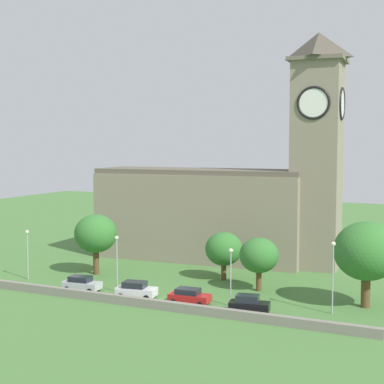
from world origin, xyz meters
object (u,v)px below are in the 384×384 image
object	(u,v)px
streetlamp_west_end	(27,246)
streetlamp_west_mid	(117,254)
car_silver	(82,283)
church	(228,199)
streetlamp_central	(231,267)
car_red	(189,296)
tree_riverside_west	(367,251)
car_white	(136,290)
tree_by_tower	(259,256)
streetlamp_east_mid	(333,266)
car_black	(249,304)
tree_riverside_east	(224,249)
tree_churchyard	(96,234)

from	to	relation	value
streetlamp_west_end	streetlamp_west_mid	size ratio (longest dim) A/B	0.96
car_silver	streetlamp_west_mid	size ratio (longest dim) A/B	0.70
church	streetlamp_west_mid	distance (m)	23.21
streetlamp_central	car_silver	bearing A→B (deg)	-175.46
car_silver	streetlamp_central	bearing A→B (deg)	4.54
car_red	tree_riverside_west	distance (m)	19.11
car_white	tree_by_tower	size ratio (longest dim) A/B	0.75
streetlamp_east_mid	church	bearing A→B (deg)	133.10
car_black	streetlamp_west_mid	xyz separation A→B (m)	(-16.68, 1.92, 3.42)
tree_riverside_east	streetlamp_east_mid	bearing A→B (deg)	-30.83
streetlamp_central	tree_by_tower	world-z (taller)	tree_by_tower
streetlamp_east_mid	streetlamp_west_mid	bearing A→B (deg)	-176.28
car_silver	streetlamp_west_end	distance (m)	10.38
streetlamp_west_mid	church	bearing A→B (deg)	77.39
streetlamp_west_mid	streetlamp_east_mid	size ratio (longest dim) A/B	0.89
streetlamp_west_mid	tree_riverside_east	xyz separation A→B (m)	(8.88, 10.75, -0.50)
church	car_white	size ratio (longest dim) A/B	7.78
car_red	tree_churchyard	distance (m)	19.22
car_red	car_black	xyz separation A→B (m)	(7.01, -0.87, 0.13)
car_silver	car_black	xyz separation A→B (m)	(20.64, -0.54, 0.09)
car_silver	streetlamp_east_mid	bearing A→B (deg)	5.99
streetlamp_west_end	streetlamp_east_mid	bearing A→B (deg)	1.33
car_silver	tree_riverside_west	size ratio (longest dim) A/B	0.50
streetlamp_west_mid	tree_by_tower	bearing A→B (deg)	26.62
car_red	streetlamp_west_mid	xyz separation A→B (m)	(-9.67, 1.05, 3.55)
church	car_black	world-z (taller)	church
church	car_white	world-z (taller)	church
tree_riverside_west	tree_by_tower	size ratio (longest dim) A/B	1.45
streetlamp_west_end	tree_churchyard	world-z (taller)	tree_churchyard
church	streetlamp_central	size ratio (longest dim) A/B	5.92
streetlamp_west_end	streetlamp_east_mid	distance (m)	37.83
tree_riverside_west	car_black	bearing A→B (deg)	-144.11
tree_riverside_east	car_red	bearing A→B (deg)	-86.17
church	tree_riverside_west	xyz separation A→B (m)	(21.94, -16.72, -3.15)
church	streetlamp_east_mid	bearing A→B (deg)	-46.90
tree_churchyard	tree_riverside_west	bearing A→B (deg)	-1.96
car_red	streetlamp_east_mid	world-z (taller)	streetlamp_east_mid
streetlamp_west_end	streetlamp_west_mid	world-z (taller)	streetlamp_west_mid
church	streetlamp_west_mid	xyz separation A→B (m)	(-4.96, -22.19, -4.65)
streetlamp_west_mid	tree_by_tower	distance (m)	16.35
car_red	tree_by_tower	distance (m)	10.27
tree_churchyard	tree_riverside_east	world-z (taller)	tree_churchyard
streetlamp_west_end	tree_by_tower	xyz separation A→B (m)	(28.18, 6.63, -0.09)
tree_riverside_east	car_silver	bearing A→B (deg)	-136.60
tree_riverside_east	tree_churchyard	bearing A→B (deg)	-165.80
church	streetlamp_central	bearing A→B (deg)	-67.92
car_white	tree_churchyard	distance (m)	14.12
car_black	tree_riverside_west	bearing A→B (deg)	35.89
streetlamp_west_end	streetlamp_central	distance (m)	27.52
car_white	tree_by_tower	distance (m)	14.63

